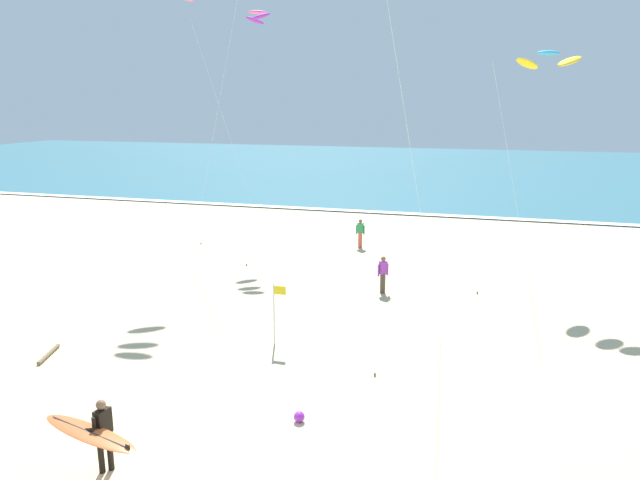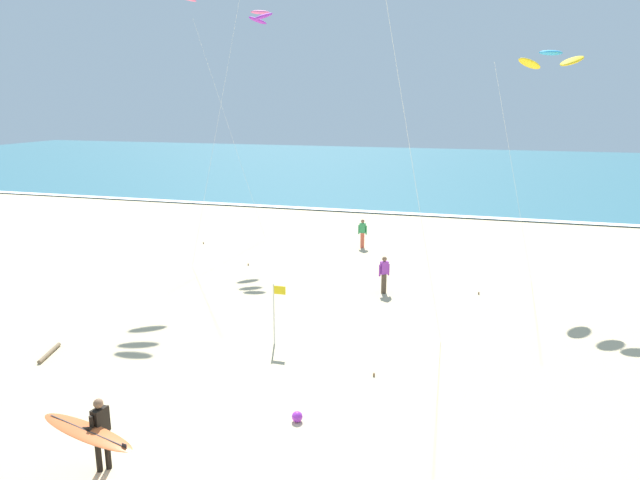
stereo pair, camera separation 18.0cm
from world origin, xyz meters
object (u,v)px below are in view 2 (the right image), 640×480
Objects in this scene: bystander_purple_top at (384,275)px; beach_ball at (297,417)px; lifeguard_flag at (275,308)px; driftwood_log at (49,353)px; kite_arc_rose_far at (260,17)px; kite_arc_cobalt_near at (550,59)px; bystander_green_top at (362,233)px; surfer_lead at (94,431)px.

bystander_purple_top reaches higher than beach_ball.
lifeguard_flag is 7.32m from driftwood_log.
kite_arc_rose_far reaches higher than beach_ball.
kite_arc_rose_far is 23.30m from beach_ball.
bystander_purple_top is (8.36, -7.60, -11.43)m from kite_arc_rose_far.
bystander_purple_top is 6.73m from lifeguard_flag.
bystander_green_top is (-8.58, 3.81, -8.73)m from kite_arc_cobalt_near.
beach_ball is at bearing -91.52° from bystander_purple_top.
lifeguard_flag reaches higher than driftwood_log.
kite_arc_cobalt_near is 4.72× the size of lifeguard_flag.
surfer_lead is at bearing -119.38° from kite_arc_cobalt_near.
kite_arc_rose_far is at bearing 87.36° from driftwood_log.
kite_arc_rose_far reaches higher than bystander_green_top.
driftwood_log is at bearing -140.24° from kite_arc_cobalt_near.
kite_arc_rose_far is 18.61m from lifeguard_flag.
beach_ball is (-0.28, -10.61, -0.67)m from bystander_purple_top.
surfer_lead is 1.54× the size of bystander_purple_top.
kite_arc_cobalt_near is 11.20m from bystander_purple_top.
kite_arc_rose_far is 7.92× the size of bystander_green_top.
surfer_lead is at bearing -136.96° from beach_ball.
kite_arc_cobalt_near is 18.14m from beach_ball.
kite_arc_rose_far is 44.95× the size of beach_ball.
lifeguard_flag is at bearing -131.09° from kite_arc_cobalt_near.
beach_ball is (2.21, -4.37, -1.13)m from lifeguard_flag.
bystander_purple_top reaches higher than driftwood_log.
bystander_purple_top is 1.00× the size of bystander_green_top.
lifeguard_flag reaches higher than bystander_green_top.
beach_ball is (8.08, -18.21, -12.10)m from kite_arc_rose_far.
bystander_green_top is at bearing 68.12° from driftwood_log.
bystander_green_top is 1.16× the size of driftwood_log.
bystander_purple_top is 10.63m from beach_ball.
kite_arc_cobalt_near is 15.41m from lifeguard_flag.
kite_arc_rose_far is (-4.62, 21.44, 11.19)m from surfer_lead.
kite_arc_cobalt_near is at bearing 60.62° from surfer_lead.
driftwood_log is (-8.85, 1.53, -0.08)m from beach_ball.
lifeguard_flag is at bearing -111.76° from bystander_purple_top.
driftwood_log is at bearing 170.17° from beach_ball.
bystander_green_top reaches higher than driftwood_log.
beach_ball reaches higher than driftwood_log.
bystander_green_top is 13.61m from lifeguard_flag.
kite_arc_rose_far is 5.99× the size of lifeguard_flag.
kite_arc_cobalt_near is 7.23× the size of driftwood_log.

